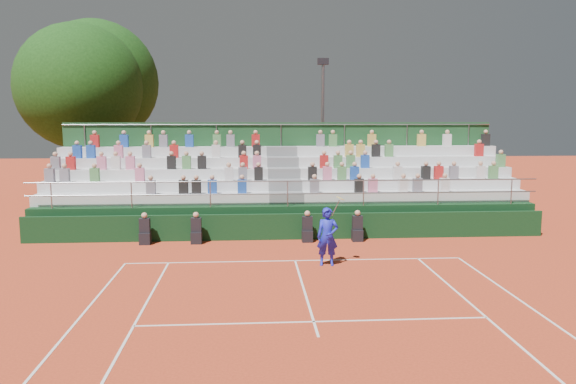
{
  "coord_description": "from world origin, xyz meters",
  "views": [
    {
      "loc": [
        -1.42,
        -17.87,
        4.76
      ],
      "look_at": [
        0.0,
        3.5,
        1.8
      ],
      "focal_mm": 35.0,
      "sensor_mm": 36.0,
      "label": 1
    }
  ],
  "objects": [
    {
      "name": "floodlight_mast",
      "position": [
        2.56,
        13.1,
        4.57
      ],
      "size": [
        0.6,
        0.25,
        7.8
      ],
      "color": "gray",
      "rests_on": "ground"
    },
    {
      "name": "tennis_player",
      "position": [
        0.98,
        -0.59,
        0.93
      ],
      "size": [
        0.89,
        0.5,
        2.22
      ],
      "color": "#1B23D0",
      "rests_on": "ground"
    },
    {
      "name": "line_officials",
      "position": [
        -1.39,
        2.75,
        0.48
      ],
      "size": [
        8.33,
        0.4,
        1.19
      ],
      "color": "black",
      "rests_on": "ground"
    },
    {
      "name": "tree_east",
      "position": [
        -10.02,
        14.71,
        6.55
      ],
      "size": [
        6.87,
        6.87,
        10.0
      ],
      "color": "#3A2415",
      "rests_on": "ground"
    },
    {
      "name": "grandstand",
      "position": [
        -0.01,
        6.44,
        1.08
      ],
      "size": [
        20.0,
        5.2,
        4.4
      ],
      "color": "black",
      "rests_on": "ground"
    },
    {
      "name": "ground",
      "position": [
        0.0,
        0.0,
        0.0
      ],
      "size": [
        90.0,
        90.0,
        0.0
      ],
      "primitive_type": "plane",
      "color": "#C44020",
      "rests_on": "ground"
    },
    {
      "name": "tree_west",
      "position": [
        -10.38,
        12.72,
        6.21
      ],
      "size": [
        6.57,
        6.57,
        9.51
      ],
      "color": "#3A2415",
      "rests_on": "ground"
    },
    {
      "name": "courtside_wall",
      "position": [
        0.0,
        3.2,
        0.5
      ],
      "size": [
        20.0,
        0.15,
        1.0
      ],
      "primitive_type": "cube",
      "color": "black",
      "rests_on": "ground"
    }
  ]
}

